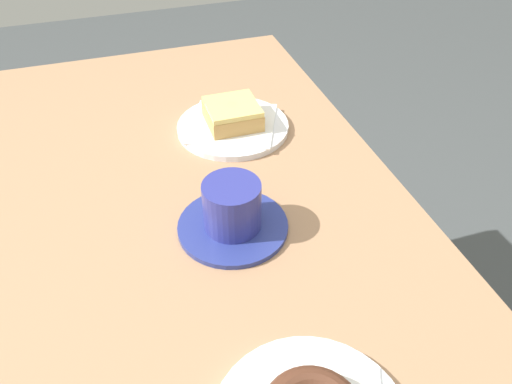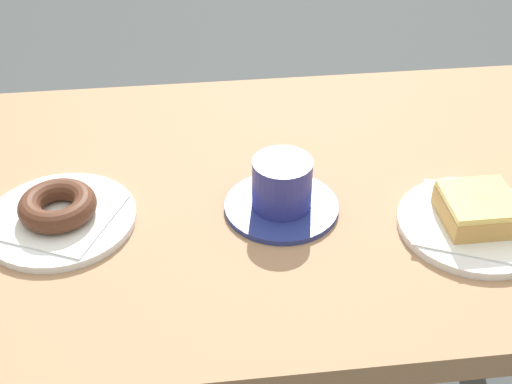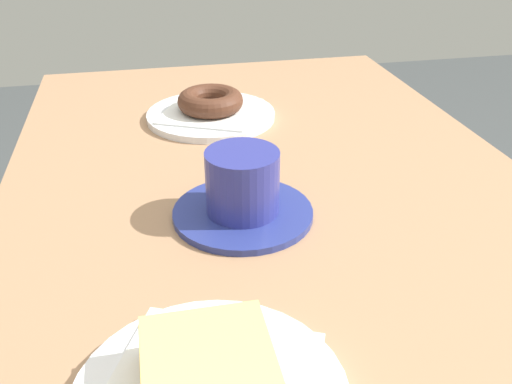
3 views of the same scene
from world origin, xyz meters
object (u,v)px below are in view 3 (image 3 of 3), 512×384
donut_glazed_square (209,372)px  coffee_cup (243,190)px  plate_chocolate_ring (211,115)px  donut_chocolate_ring (210,101)px

donut_glazed_square → coffee_cup: 0.25m
coffee_cup → plate_chocolate_ring: bearing=178.9°
donut_glazed_square → donut_chocolate_ring: 0.55m
coffee_cup → donut_chocolate_ring: bearing=178.9°
donut_glazed_square → coffee_cup: (-0.25, 0.07, -0.00)m
donut_glazed_square → donut_chocolate_ring: size_ratio=0.89×
plate_chocolate_ring → donut_chocolate_ring: bearing=-90.0°
donut_glazed_square → plate_chocolate_ring: bearing=172.0°
donut_glazed_square → coffee_cup: bearing=164.0°
plate_chocolate_ring → coffee_cup: bearing=-1.1°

